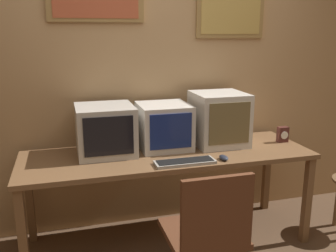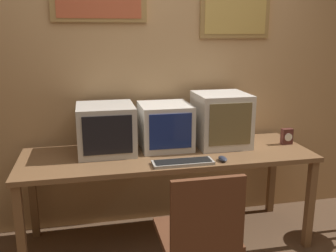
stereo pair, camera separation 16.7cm
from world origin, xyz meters
name	(u,v)px [view 2 (the right image)]	position (x,y,z in m)	size (l,w,h in m)	color
wall_back	(157,74)	(0.00, 1.27, 1.31)	(8.00, 0.08, 2.60)	tan
desk	(168,161)	(0.00, 0.83, 0.68)	(2.21, 0.71, 0.75)	brown
monitor_left	(106,129)	(-0.46, 0.95, 0.94)	(0.43, 0.43, 0.37)	#B7B2A8
monitor_center	(165,126)	(0.01, 0.97, 0.93)	(0.39, 0.41, 0.35)	beige
monitor_right	(221,119)	(0.47, 0.94, 0.97)	(0.41, 0.42, 0.43)	beige
keyboard_main	(183,162)	(0.05, 0.56, 0.77)	(0.43, 0.14, 0.03)	#A8A399
mouse_near_keyboard	(223,159)	(0.34, 0.56, 0.77)	(0.06, 0.10, 0.03)	#282D3D
desk_clock	(287,136)	(1.01, 0.85, 0.82)	(0.09, 0.05, 0.13)	#4C231E
office_chair	(199,248)	(0.03, 0.08, 0.39)	(0.48, 0.48, 0.90)	black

